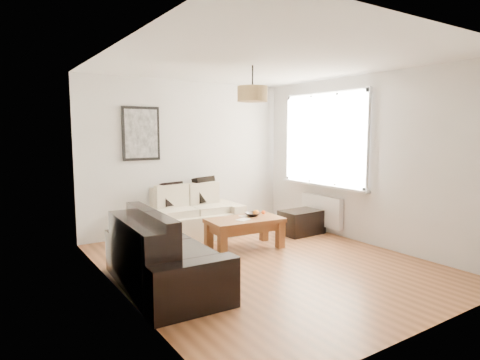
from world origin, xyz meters
TOP-DOWN VIEW (x-y plane):
  - floor at (0.00, 0.00)m, footprint 4.50×4.50m
  - ceiling at (0.00, 0.00)m, footprint 3.80×4.50m
  - wall_back at (0.00, 2.25)m, footprint 3.80×0.04m
  - wall_front at (0.00, -2.25)m, footprint 3.80×0.04m
  - wall_left at (-1.90, 0.00)m, footprint 0.04×4.50m
  - wall_right at (1.90, 0.00)m, footprint 0.04×4.50m
  - window_bay at (1.86, 0.80)m, footprint 0.14×1.90m
  - radiator at (1.82, 0.80)m, footprint 0.10×0.90m
  - poster at (-0.85, 2.22)m, footprint 0.62×0.04m
  - pendant_shade at (0.00, 0.30)m, footprint 0.40×0.40m
  - loveseat_cream at (-0.18, 1.78)m, footprint 1.65×0.96m
  - sofa_leather at (-1.43, -0.03)m, footprint 0.97×1.86m
  - coffee_table at (0.16, 0.72)m, footprint 1.15×0.70m
  - ottoman at (1.45, 0.89)m, footprint 0.72×0.48m
  - cushion_left at (-0.42, 1.98)m, footprint 0.41×0.19m
  - cushion_right at (0.19, 1.98)m, footprint 0.46×0.26m
  - fruit_bowl at (0.36, 0.79)m, footprint 0.27×0.27m
  - orange_a at (0.43, 0.80)m, footprint 0.11×0.11m
  - orange_b at (0.55, 0.77)m, footprint 0.07×0.07m
  - orange_c at (0.43, 0.79)m, footprint 0.08×0.08m
  - papers at (0.10, 0.66)m, footprint 0.24×0.20m

SIDE VIEW (x-z plane):
  - floor at x=0.00m, z-range 0.00..0.00m
  - ottoman at x=1.45m, z-range 0.00..0.41m
  - coffee_table at x=0.16m, z-range 0.00..0.45m
  - radiator at x=1.82m, z-range 0.12..0.64m
  - sofa_leather at x=-1.43m, z-range 0.00..0.79m
  - loveseat_cream at x=-0.18m, z-range 0.00..0.80m
  - papers at x=0.10m, z-range 0.45..0.46m
  - fruit_bowl at x=0.36m, z-range 0.45..0.51m
  - orange_b at x=0.55m, z-range 0.46..0.52m
  - orange_a at x=0.43m, z-range 0.45..0.54m
  - orange_c at x=0.43m, z-range 0.46..0.53m
  - cushion_left at x=-0.42m, z-range 0.51..0.90m
  - cushion_right at x=0.19m, z-range 0.51..0.95m
  - wall_back at x=0.00m, z-range 0.00..2.60m
  - wall_front at x=0.00m, z-range 0.00..2.60m
  - wall_left at x=-1.90m, z-range 0.00..2.60m
  - wall_right at x=1.90m, z-range 0.00..2.60m
  - window_bay at x=1.86m, z-range 0.80..2.40m
  - poster at x=-0.85m, z-range 1.26..2.13m
  - pendant_shade at x=0.00m, z-range 2.13..2.33m
  - ceiling at x=0.00m, z-range 2.60..2.60m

